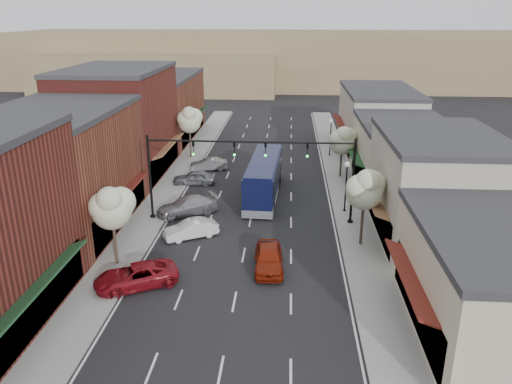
% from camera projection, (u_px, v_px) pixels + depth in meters
% --- Properties ---
extents(ground, '(160.00, 160.00, 0.00)m').
position_uv_depth(ground, '(241.00, 269.00, 32.86)').
color(ground, black).
rests_on(ground, ground).
extents(sidewalk_left, '(2.80, 73.00, 0.15)m').
position_uv_depth(sidewalk_left, '(176.00, 178.00, 50.73)').
color(sidewalk_left, gray).
rests_on(sidewalk_left, ground).
extents(sidewalk_right, '(2.80, 73.00, 0.15)m').
position_uv_depth(sidewalk_right, '(342.00, 182.00, 49.68)').
color(sidewalk_right, gray).
rests_on(sidewalk_right, ground).
extents(curb_left, '(0.25, 73.00, 0.17)m').
position_uv_depth(curb_left, '(190.00, 178.00, 50.65)').
color(curb_left, gray).
rests_on(curb_left, ground).
extents(curb_right, '(0.25, 73.00, 0.17)m').
position_uv_depth(curb_right, '(328.00, 181.00, 49.76)').
color(curb_right, gray).
rests_on(curb_right, ground).
extents(bldg_left_midnear, '(10.14, 14.10, 9.40)m').
position_uv_depth(bldg_left_midnear, '(61.00, 170.00, 37.81)').
color(bldg_left_midnear, brown).
rests_on(bldg_left_midnear, ground).
extents(bldg_left_midfar, '(10.14, 14.10, 10.90)m').
position_uv_depth(bldg_left_midfar, '(120.00, 123.00, 50.71)').
color(bldg_left_midfar, maroon).
rests_on(bldg_left_midfar, ground).
extents(bldg_left_far, '(10.14, 18.10, 8.40)m').
position_uv_depth(bldg_left_far, '(160.00, 107.00, 66.16)').
color(bldg_left_far, brown).
rests_on(bldg_left_far, ground).
extents(bldg_right_near, '(9.14, 12.10, 5.90)m').
position_uv_depth(bldg_right_near, '(497.00, 283.00, 25.37)').
color(bldg_right_near, '#BBB194').
rests_on(bldg_right_near, ground).
extents(bldg_right_midnear, '(9.14, 12.10, 7.90)m').
position_uv_depth(bldg_right_midnear, '(435.00, 188.00, 36.31)').
color(bldg_right_midnear, '#A1998A').
rests_on(bldg_right_midnear, ground).
extents(bldg_right_midfar, '(9.14, 12.10, 6.40)m').
position_uv_depth(bldg_right_midfar, '(400.00, 154.00, 47.83)').
color(bldg_right_midfar, '#BBB194').
rests_on(bldg_right_midfar, ground).
extents(bldg_right_far, '(9.14, 16.10, 7.40)m').
position_uv_depth(bldg_right_far, '(377.00, 120.00, 60.81)').
color(bldg_right_far, '#A1998A').
rests_on(bldg_right_far, ground).
extents(hill_far, '(120.00, 30.00, 12.00)m').
position_uv_depth(hill_far, '(278.00, 59.00, 115.35)').
color(hill_far, '#7A6647').
rests_on(hill_far, ground).
extents(hill_near, '(50.00, 20.00, 8.00)m').
position_uv_depth(hill_near, '(159.00, 72.00, 106.33)').
color(hill_near, '#7A6647').
rests_on(hill_near, ground).
extents(signal_mast_right, '(8.22, 0.46, 7.00)m').
position_uv_depth(signal_mast_right, '(323.00, 168.00, 38.45)').
color(signal_mast_right, black).
rests_on(signal_mast_right, ground).
extents(signal_mast_left, '(8.22, 0.46, 7.00)m').
position_uv_depth(signal_mast_left, '(179.00, 165.00, 39.16)').
color(signal_mast_left, black).
rests_on(signal_mast_left, ground).
extents(tree_right_near, '(2.85, 2.65, 5.95)m').
position_uv_depth(tree_right_near, '(365.00, 188.00, 34.53)').
color(tree_right_near, '#47382B').
rests_on(tree_right_near, ground).
extents(tree_right_far, '(2.85, 2.65, 5.43)m').
position_uv_depth(tree_right_far, '(343.00, 140.00, 49.71)').
color(tree_right_far, '#47382B').
rests_on(tree_right_far, ground).
extents(tree_left_near, '(2.85, 2.65, 5.69)m').
position_uv_depth(tree_left_near, '(112.00, 206.00, 31.90)').
color(tree_left_near, '#47382B').
rests_on(tree_left_near, ground).
extents(tree_left_far, '(2.85, 2.65, 6.13)m').
position_uv_depth(tree_left_far, '(190.00, 119.00, 56.18)').
color(tree_left_far, '#47382B').
rests_on(tree_left_far, ground).
extents(lamp_post_near, '(0.44, 0.44, 4.44)m').
position_uv_depth(lamp_post_near, '(346.00, 178.00, 41.21)').
color(lamp_post_near, black).
rests_on(lamp_post_near, ground).
extents(lamp_post_far, '(0.44, 0.44, 4.44)m').
position_uv_depth(lamp_post_far, '(331.00, 131.00, 57.65)').
color(lamp_post_far, black).
rests_on(lamp_post_far, ground).
extents(coach_bus, '(3.05, 11.69, 3.54)m').
position_uv_depth(coach_bus, '(264.00, 177.00, 45.21)').
color(coach_bus, black).
rests_on(coach_bus, ground).
extents(red_hatchback, '(2.11, 4.73, 1.58)m').
position_uv_depth(red_hatchback, '(269.00, 258.00, 32.61)').
color(red_hatchback, maroon).
rests_on(red_hatchback, ground).
extents(parked_car_a, '(5.60, 4.42, 1.41)m').
position_uv_depth(parked_car_a, '(136.00, 276.00, 30.54)').
color(parked_car_a, maroon).
rests_on(parked_car_a, ground).
extents(parked_car_b, '(4.23, 3.19, 1.34)m').
position_uv_depth(parked_car_b, '(191.00, 229.00, 37.26)').
color(parked_car_b, silver).
rests_on(parked_car_b, ground).
extents(parked_car_c, '(5.48, 4.37, 1.49)m').
position_uv_depth(parked_car_c, '(187.00, 206.00, 41.53)').
color(parked_car_c, '#98989D').
rests_on(parked_car_c, ground).
extents(parked_car_d, '(4.25, 2.10, 1.39)m').
position_uv_depth(parked_car_d, '(194.00, 178.00, 48.84)').
color(parked_car_d, slate).
rests_on(parked_car_d, ground).
extents(parked_car_e, '(4.12, 2.17, 1.29)m').
position_uv_depth(parked_car_e, '(209.00, 164.00, 53.36)').
color(parked_car_e, gray).
rests_on(parked_car_e, ground).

